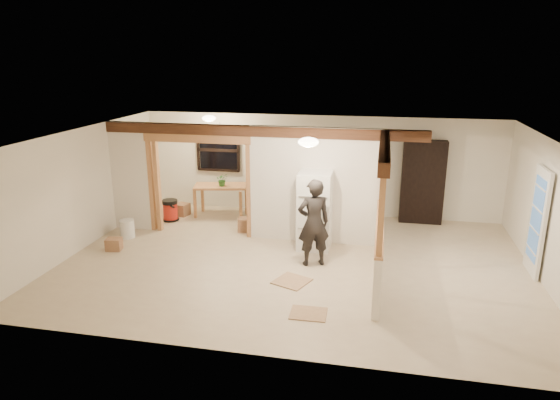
% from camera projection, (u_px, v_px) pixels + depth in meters
% --- Properties ---
extents(floor, '(9.00, 6.50, 0.01)m').
position_uv_depth(floor, '(295.00, 262.00, 9.87)').
color(floor, '#C7B494').
rests_on(floor, ground).
extents(ceiling, '(9.00, 6.50, 0.01)m').
position_uv_depth(ceiling, '(296.00, 136.00, 9.16)').
color(ceiling, white).
extents(wall_back, '(9.00, 0.01, 2.50)m').
position_uv_depth(wall_back, '(318.00, 165.00, 12.56)').
color(wall_back, silver).
rests_on(wall_back, floor).
extents(wall_front, '(9.00, 0.01, 2.50)m').
position_uv_depth(wall_front, '(252.00, 271.00, 6.46)').
color(wall_front, silver).
rests_on(wall_front, floor).
extents(wall_left, '(0.01, 6.50, 2.50)m').
position_uv_depth(wall_left, '(83.00, 189.00, 10.38)').
color(wall_left, silver).
rests_on(wall_left, floor).
extents(wall_right, '(0.01, 6.50, 2.50)m').
position_uv_depth(wall_right, '(551.00, 216.00, 8.64)').
color(wall_right, silver).
rests_on(wall_right, floor).
extents(partition_left_stub, '(0.90, 0.12, 2.50)m').
position_uv_depth(partition_left_stub, '(131.00, 176.00, 11.42)').
color(partition_left_stub, silver).
rests_on(partition_left_stub, floor).
extents(partition_center, '(2.80, 0.12, 2.50)m').
position_uv_depth(partition_center, '(315.00, 186.00, 10.60)').
color(partition_center, silver).
rests_on(partition_center, floor).
extents(doorway_frame, '(2.46, 0.14, 2.20)m').
position_uv_depth(doorway_frame, '(199.00, 186.00, 11.15)').
color(doorway_frame, '#B57C4C').
rests_on(doorway_frame, floor).
extents(header_beam_back, '(7.00, 0.18, 0.22)m').
position_uv_depth(header_beam_back, '(259.00, 131.00, 10.51)').
color(header_beam_back, '#4D2B1A').
rests_on(header_beam_back, ceiling).
extents(header_beam_right, '(0.18, 3.30, 0.22)m').
position_uv_depth(header_beam_right, '(384.00, 149.00, 8.51)').
color(header_beam_right, '#4D2B1A').
rests_on(header_beam_right, ceiling).
extents(pony_wall, '(0.12, 3.20, 1.00)m').
position_uv_depth(pony_wall, '(378.00, 252.00, 9.04)').
color(pony_wall, silver).
rests_on(pony_wall, floor).
extents(stud_partition, '(0.14, 3.20, 1.32)m').
position_uv_depth(stud_partition, '(382.00, 190.00, 8.71)').
color(stud_partition, '#B57C4C').
rests_on(stud_partition, pony_wall).
extents(window_back, '(1.12, 0.10, 1.10)m').
position_uv_depth(window_back, '(218.00, 150.00, 12.91)').
color(window_back, black).
rests_on(window_back, wall_back).
extents(french_door, '(0.12, 0.86, 2.00)m').
position_uv_depth(french_door, '(538.00, 222.00, 9.10)').
color(french_door, white).
rests_on(french_door, floor).
extents(ceiling_dome_main, '(0.36, 0.36, 0.16)m').
position_uv_depth(ceiling_dome_main, '(308.00, 142.00, 8.64)').
color(ceiling_dome_main, '#FFEABF').
rests_on(ceiling_dome_main, ceiling).
extents(ceiling_dome_util, '(0.32, 0.32, 0.14)m').
position_uv_depth(ceiling_dome_util, '(209.00, 118.00, 11.81)').
color(ceiling_dome_util, '#FFEABF').
rests_on(ceiling_dome_util, ceiling).
extents(hanging_bulb, '(0.07, 0.07, 0.07)m').
position_uv_depth(hanging_bulb, '(220.00, 136.00, 11.14)').
color(hanging_bulb, '#FFD88C').
rests_on(hanging_bulb, ceiling).
extents(refrigerator, '(0.67, 0.66, 1.64)m').
position_uv_depth(refrigerator, '(315.00, 211.00, 10.35)').
color(refrigerator, white).
rests_on(refrigerator, floor).
extents(woman, '(0.74, 0.62, 1.71)m').
position_uv_depth(woman, '(314.00, 223.00, 9.50)').
color(woman, black).
rests_on(woman, floor).
extents(work_table, '(1.39, 0.90, 0.81)m').
position_uv_depth(work_table, '(221.00, 201.00, 12.51)').
color(work_table, '#B57C4C').
rests_on(work_table, floor).
extents(potted_plant, '(0.36, 0.34, 0.32)m').
position_uv_depth(potted_plant, '(222.00, 180.00, 12.28)').
color(potted_plant, '#2F762A').
rests_on(potted_plant, work_table).
extents(shop_vac, '(0.51, 0.51, 0.53)m').
position_uv_depth(shop_vac, '(170.00, 210.00, 12.22)').
color(shop_vac, '#A51D14').
rests_on(shop_vac, floor).
extents(bookshelf, '(1.00, 0.33, 2.01)m').
position_uv_depth(bookshelf, '(423.00, 182.00, 11.92)').
color(bookshelf, black).
rests_on(bookshelf, floor).
extents(bucket, '(0.40, 0.40, 0.41)m').
position_uv_depth(bucket, '(127.00, 229.00, 11.10)').
color(bucket, white).
rests_on(bucket, floor).
extents(box_util_a, '(0.41, 0.37, 0.31)m').
position_uv_depth(box_util_a, '(246.00, 224.00, 11.53)').
color(box_util_a, '#916546').
rests_on(box_util_a, floor).
extents(box_util_b, '(0.39, 0.39, 0.30)m').
position_uv_depth(box_util_b, '(182.00, 209.00, 12.66)').
color(box_util_b, '#916546').
rests_on(box_util_b, floor).
extents(box_front, '(0.35, 0.30, 0.25)m').
position_uv_depth(box_front, '(114.00, 244.00, 10.41)').
color(box_front, '#916546').
rests_on(box_front, floor).
extents(floor_panel_near, '(0.74, 0.74, 0.02)m').
position_uv_depth(floor_panel_near, '(292.00, 281.00, 8.99)').
color(floor_panel_near, tan).
rests_on(floor_panel_near, floor).
extents(floor_panel_far, '(0.58, 0.47, 0.02)m').
position_uv_depth(floor_panel_far, '(308.00, 313.00, 7.87)').
color(floor_panel_far, tan).
rests_on(floor_panel_far, floor).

